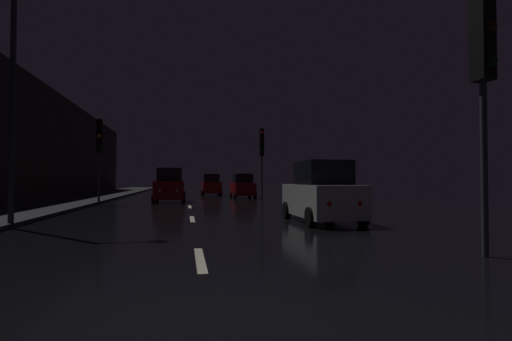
% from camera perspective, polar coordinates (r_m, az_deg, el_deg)
% --- Properties ---
extents(ground, '(27.08, 84.00, 0.02)m').
position_cam_1_polar(ground, '(28.53, -9.79, -4.20)').
color(ground, black).
extents(sidewalk_left, '(4.40, 84.00, 0.15)m').
position_cam_1_polar(sidewalk_left, '(29.39, -24.28, -3.85)').
color(sidewalk_left, '#28282B').
rests_on(sidewalk_left, ground).
extents(building_facade_left, '(0.80, 63.00, 7.90)m').
position_cam_1_polar(building_facade_left, '(26.92, -31.40, 4.25)').
color(building_facade_left, '#2D2B28').
rests_on(building_facade_left, ground).
extents(lane_centerline, '(0.16, 15.91, 0.01)m').
position_cam_1_polar(lane_centerline, '(14.05, -9.22, -7.07)').
color(lane_centerline, beige).
rests_on(lane_centerline, ground).
extents(traffic_light_far_left, '(0.35, 0.48, 4.85)m').
position_cam_1_polar(traffic_light_far_left, '(23.95, -21.80, 3.79)').
color(traffic_light_far_left, '#38383A').
rests_on(traffic_light_far_left, ground).
extents(traffic_light_near_right, '(0.34, 0.47, 5.13)m').
position_cam_1_polar(traffic_light_near_right, '(8.64, 30.14, 14.57)').
color(traffic_light_near_right, '#38383A').
rests_on(traffic_light_near_right, ground).
extents(traffic_light_far_right, '(0.36, 0.48, 4.99)m').
position_cam_1_polar(traffic_light_far_right, '(27.47, 0.85, 3.28)').
color(traffic_light_far_right, '#38383A').
rests_on(traffic_light_far_right, ground).
extents(streetlamp_overhead, '(1.70, 0.44, 8.10)m').
position_cam_1_polar(streetlamp_overhead, '(13.85, -30.09, 15.05)').
color(streetlamp_overhead, '#2D2D30').
rests_on(streetlamp_overhead, ground).
extents(car_approaching_headlights, '(1.98, 4.29, 2.16)m').
position_cam_1_polar(car_approaching_headlights, '(25.79, -12.44, -2.27)').
color(car_approaching_headlights, maroon).
rests_on(car_approaching_headlights, ground).
extents(car_parked_right_far, '(1.74, 3.76, 1.90)m').
position_cam_1_polar(car_parked_right_far, '(31.01, -1.96, -2.37)').
color(car_parked_right_far, maroon).
rests_on(car_parked_right_far, ground).
extents(car_distant_taillights, '(1.79, 3.88, 1.95)m').
position_cam_1_polar(car_distant_taillights, '(36.42, -6.54, -2.18)').
color(car_distant_taillights, maroon).
rests_on(car_distant_taillights, ground).
extents(car_parked_right_near, '(1.86, 4.04, 2.03)m').
position_cam_1_polar(car_parked_right_near, '(13.32, 9.50, -3.40)').
color(car_parked_right_near, silver).
rests_on(car_parked_right_near, ground).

